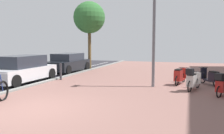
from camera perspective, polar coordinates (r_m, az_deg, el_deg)
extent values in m
cube|color=#8C6158|center=(6.45, 17.87, -13.35)|extent=(14.40, 40.00, 0.05)
torus|color=black|center=(9.42, -24.72, -5.26)|extent=(0.27, 0.75, 0.75)
cylinder|color=navy|center=(9.31, -24.98, -3.54)|extent=(0.07, 0.16, 0.60)
cylinder|color=#ADADB2|center=(9.21, -25.25, -1.47)|extent=(0.47, 0.15, 0.02)
torus|color=black|center=(12.16, 23.77, -3.23)|extent=(0.32, 0.52, 0.57)
torus|color=black|center=(13.13, 20.85, -2.48)|extent=(0.32, 0.52, 0.57)
cube|color=black|center=(12.64, 22.25, -2.95)|extent=(0.57, 0.71, 0.08)
cube|color=black|center=(12.30, 23.24, -2.22)|extent=(0.51, 0.60, 0.43)
cube|color=black|center=(12.27, 23.29, -1.09)|extent=(0.46, 0.54, 0.06)
cylinder|color=black|center=(13.07, 20.96, -1.27)|extent=(0.12, 0.14, 0.57)
cube|color=black|center=(13.01, 21.13, -1.42)|extent=(0.32, 0.23, 0.56)
cylinder|color=black|center=(13.02, 21.06, -0.06)|extent=(0.47, 0.28, 0.03)
torus|color=black|center=(10.54, 18.16, -4.47)|extent=(0.21, 0.51, 0.52)
torus|color=black|center=(11.63, 19.91, -3.58)|extent=(0.21, 0.51, 0.52)
cube|color=silver|center=(11.09, 19.07, -4.12)|extent=(0.46, 0.70, 0.08)
cube|color=silver|center=(10.70, 18.54, -3.14)|extent=(0.44, 0.58, 0.48)
cube|color=black|center=(10.66, 18.58, -1.70)|extent=(0.39, 0.52, 0.06)
cylinder|color=silver|center=(11.57, 19.92, -2.34)|extent=(0.10, 0.14, 0.52)
cube|color=silver|center=(11.50, 19.81, -2.50)|extent=(0.33, 0.17, 0.51)
cylinder|color=black|center=(11.52, 19.93, -1.10)|extent=(0.50, 0.19, 0.03)
cube|color=black|center=(10.40, 18.18, -1.04)|extent=(0.35, 0.35, 0.24)
torus|color=black|center=(11.84, 15.32, -3.24)|extent=(0.17, 0.53, 0.54)
torus|color=black|center=(13.10, 16.83, -2.42)|extent=(0.17, 0.53, 0.54)
cube|color=#AF231D|center=(12.47, 16.11, -2.92)|extent=(0.43, 0.78, 0.08)
cube|color=#AF231D|center=(12.03, 15.64, -1.97)|extent=(0.42, 0.63, 0.52)
cube|color=black|center=(12.00, 15.68, -0.61)|extent=(0.37, 0.57, 0.06)
cylinder|color=#AF231D|center=(13.05, 16.84, -1.28)|extent=(0.09, 0.13, 0.54)
cube|color=#AF231D|center=(12.98, 16.76, -1.42)|extent=(0.33, 0.15, 0.53)
cylinder|color=black|center=(12.99, 16.85, -0.13)|extent=(0.51, 0.14, 0.03)
torus|color=black|center=(9.91, 24.34, -5.44)|extent=(0.27, 0.44, 0.48)
cube|color=#B11D1A|center=(10.07, 24.84, -4.17)|extent=(0.51, 0.59, 0.43)
cube|color=black|center=(10.03, 24.90, -2.78)|extent=(0.45, 0.53, 0.06)
cube|color=black|center=(9.78, 24.37, -2.08)|extent=(0.38, 0.38, 0.24)
cube|color=silver|center=(13.25, -20.69, -1.40)|extent=(1.66, 3.97, 0.63)
cube|color=#282D38|center=(13.21, -20.71, 1.27)|extent=(1.39, 2.44, 0.61)
cylinder|color=black|center=(14.90, -19.50, -1.27)|extent=(0.20, 0.62, 0.62)
cylinder|color=black|center=(14.00, -14.38, -1.56)|extent=(0.20, 0.62, 0.62)
cylinder|color=black|center=(11.66, -22.15, -3.26)|extent=(0.20, 0.62, 0.62)
cube|color=black|center=(17.22, -10.61, 0.49)|extent=(1.73, 3.95, 0.65)
cube|color=#282D38|center=(17.25, -10.51, 2.41)|extent=(1.45, 2.36, 0.50)
cylinder|color=black|center=(18.91, -10.67, 0.39)|extent=(0.20, 0.62, 0.62)
cylinder|color=black|center=(18.17, -6.10, 0.24)|extent=(0.20, 0.62, 0.62)
cylinder|color=black|center=(16.43, -15.57, -0.52)|extent=(0.20, 0.62, 0.62)
cylinder|color=black|center=(15.58, -10.51, -0.74)|extent=(0.20, 0.62, 0.62)
cylinder|color=slate|center=(11.23, 10.04, 8.94)|extent=(0.14, 0.14, 5.38)
cylinder|color=brown|center=(18.71, -5.40, 4.31)|extent=(0.24, 0.24, 3.16)
sphere|color=#347034|center=(18.81, -5.47, 11.76)|extent=(2.45, 2.45, 2.45)
cylinder|color=#38383D|center=(13.55, -12.22, -1.07)|extent=(0.12, 0.12, 0.94)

